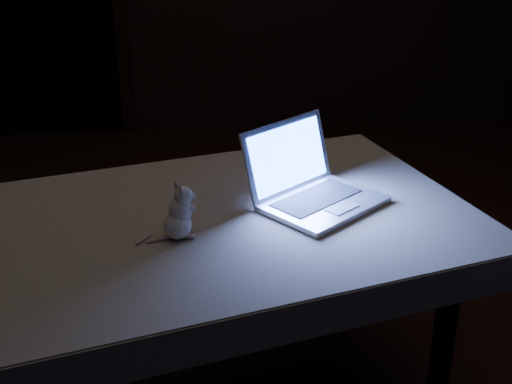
{
  "coord_description": "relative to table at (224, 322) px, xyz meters",
  "views": [
    {
      "loc": [
        -0.16,
        -2.28,
        1.63
      ],
      "look_at": [
        0.02,
        -0.47,
        0.81
      ],
      "focal_mm": 48.0,
      "sensor_mm": 36.0,
      "label": 1
    }
  ],
  "objects": [
    {
      "name": "floor",
      "position": [
        0.08,
        0.48,
        -0.36
      ],
      "size": [
        5.0,
        5.0,
        0.0
      ],
      "primitive_type": "plane",
      "color": "black",
      "rests_on": "ground"
    },
    {
      "name": "plush_mouse",
      "position": [
        -0.13,
        -0.12,
        0.45
      ],
      "size": [
        0.16,
        0.16,
        0.16
      ],
      "primitive_type": null,
      "rotation": [
        0.0,
        0.0,
        0.74
      ],
      "color": "white",
      "rests_on": "tablecloth"
    },
    {
      "name": "tablecloth",
      "position": [
        0.07,
        -0.04,
        0.32
      ],
      "size": [
        1.76,
        1.58,
        0.11
      ],
      "primitive_type": null,
      "rotation": [
        0.0,
        0.0,
        0.51
      ],
      "color": "beige",
      "rests_on": "table"
    },
    {
      "name": "table",
      "position": [
        0.0,
        0.0,
        0.0
      ],
      "size": [
        1.55,
        1.21,
        0.73
      ],
      "primitive_type": null,
      "rotation": [
        0.0,
        0.0,
        0.27
      ],
      "color": "black",
      "rests_on": "floor"
    },
    {
      "name": "laptop",
      "position": [
        0.31,
        0.04,
        0.49
      ],
      "size": [
        0.46,
        0.45,
        0.24
      ],
      "primitive_type": null,
      "rotation": [
        0.0,
        0.0,
        0.67
      ],
      "color": "silver",
      "rests_on": "tablecloth"
    }
  ]
}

